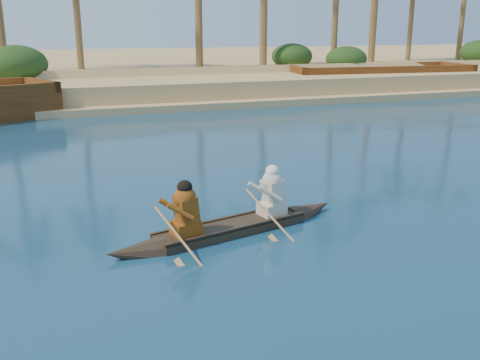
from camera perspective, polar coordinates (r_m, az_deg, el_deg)
name	(u,v)px	position (r m, az deg, el deg)	size (l,w,h in m)	color
canoe	(231,220)	(11.03, -0.97, -4.25)	(5.42, 1.97, 1.49)	#2F241A
barge_right	(378,80)	(37.72, 14.53, 10.30)	(12.53, 5.30, 2.03)	brown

